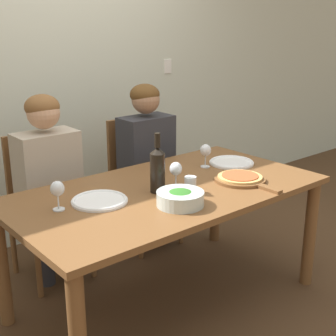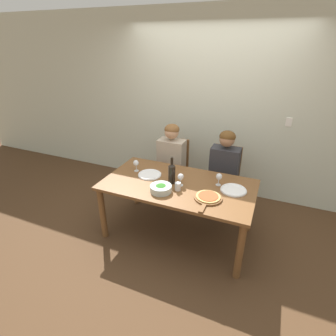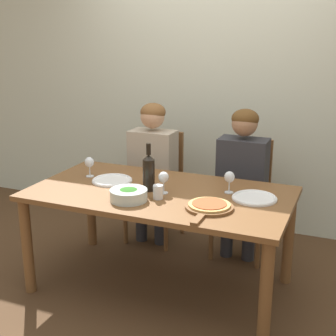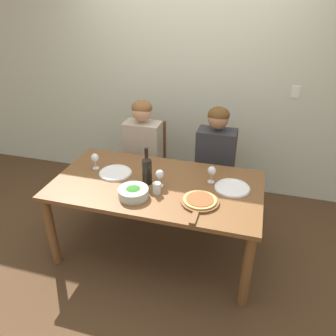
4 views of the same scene
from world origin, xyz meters
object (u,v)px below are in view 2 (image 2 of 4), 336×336
wine_glass_left (136,164)px  pizza_on_board (208,198)px  broccoli_bowl (161,188)px  wine_glass_right (219,177)px  dinner_plate_right (234,190)px  chair_right (224,177)px  person_man (224,166)px  person_woman (171,157)px  wine_bottle (172,173)px  dinner_plate_left (150,174)px  water_tumbler (178,186)px  wine_glass_centre (181,177)px  chair_left (174,168)px

wine_glass_left → pizza_on_board: bearing=-15.6°
broccoli_bowl → wine_glass_left: bearing=145.8°
pizza_on_board → wine_glass_right: wine_glass_right is taller
broccoli_bowl → dinner_plate_right: size_ratio=0.83×
chair_right → person_man: bearing=-90.0°
person_woman → wine_bottle: size_ratio=3.66×
dinner_plate_left → dinner_plate_right: size_ratio=1.00×
person_man → dinner_plate_left: bearing=-141.7°
person_man → pizza_on_board: size_ratio=2.75×
broccoli_bowl → water_tumbler: water_tumbler is taller
wine_glass_right → person_man: bearing=94.8°
pizza_on_board → wine_glass_centre: 0.41m
dinner_plate_right → water_tumbler: size_ratio=3.17×
chair_left → broccoli_bowl: size_ratio=3.86×
chair_left → dinner_plate_right: bearing=-35.5°
dinner_plate_left → wine_glass_right: bearing=5.9°
chair_left → pizza_on_board: 1.29m
person_man → wine_glass_centre: size_ratio=8.02×
pizza_on_board → person_woman: bearing=131.7°
wine_glass_right → water_tumbler: (-0.40, -0.29, -0.06)m
chair_right → dinner_plate_right: size_ratio=3.21×
chair_right → wine_glass_right: bearing=-86.1°
water_tumbler → dinner_plate_left: bearing=156.2°
person_woman → wine_glass_left: size_ratio=8.02×
chair_left → person_woman: person_woman is taller
dinner_plate_right → dinner_plate_left: bearing=-178.3°
dinner_plate_right → water_tumbler: 0.63m
wine_glass_left → water_tumbler: wine_glass_left is taller
dinner_plate_right → chair_right: bearing=107.9°
person_woman → dinner_plate_left: bearing=-92.7°
dinner_plate_left → water_tumbler: 0.50m
wine_bottle → broccoli_bowl: wine_bottle is taller
dinner_plate_right → person_woman: bearing=149.1°
person_woman → dinner_plate_right: person_woman is taller
chair_left → wine_glass_right: size_ratio=6.22×
person_man → broccoli_bowl: 1.07m
chair_right → person_woman: bearing=-171.6°
chair_left → chair_right: (0.77, 0.00, 0.00)m
person_woman → dinner_plate_right: (1.01, -0.60, 0.01)m
chair_right → person_woman: person_woman is taller
wine_glass_right → wine_bottle: bearing=-162.9°
wine_glass_left → wine_glass_right: size_ratio=1.00×
person_man → broccoli_bowl: person_man is taller
wine_bottle → dinner_plate_left: (-0.33, 0.07, -0.12)m
wine_glass_right → wine_glass_centre: bearing=-156.3°
broccoli_bowl → wine_glass_centre: wine_glass_centre is taller
wine_bottle → chair_left: bearing=110.0°
wine_glass_left → water_tumbler: bearing=-19.8°
pizza_on_board → wine_glass_centre: (-0.37, 0.16, 0.09)m
pizza_on_board → dinner_plate_right: bearing=51.5°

